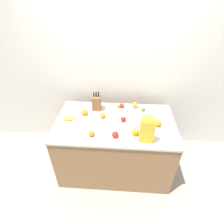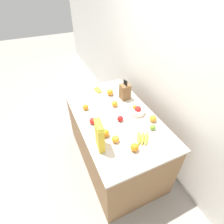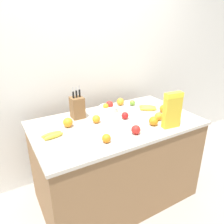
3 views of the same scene
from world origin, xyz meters
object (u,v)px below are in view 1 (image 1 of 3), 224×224
apple_rear (123,119)px  orange_back_center (91,133)px  cereal_box (147,130)px  orange_near_bowl (158,123)px  fruit_bowl (120,108)px  orange_mid_right (135,105)px  orange_front_center (103,115)px  apple_leftmost (143,109)px  banana_bunch_right (69,118)px  knife_block (97,103)px  apple_front (115,134)px  orange_mid_left (84,112)px  banana_bunch_left (150,117)px  orange_by_cereal (136,132)px  orange_front_left (145,129)px

apple_rear → orange_back_center: 0.48m
cereal_box → orange_near_bowl: bearing=65.8°
fruit_bowl → orange_mid_right: bearing=24.5°
orange_front_center → orange_back_center: (-0.09, -0.37, -0.00)m
fruit_bowl → apple_leftmost: (0.32, 0.02, -0.01)m
banana_bunch_right → orange_near_bowl: 1.17m
apple_rear → apple_leftmost: (0.28, 0.27, -0.00)m
knife_block → apple_front: bearing=-62.4°
fruit_bowl → orange_mid_left: bearing=-164.5°
fruit_bowl → orange_mid_right: 0.23m
banana_bunch_left → orange_by_cereal: 0.40m
banana_bunch_left → orange_front_center: 0.64m
knife_block → orange_front_left: knife_block is taller
orange_mid_left → orange_by_cereal: bearing=-27.7°
apple_rear → orange_back_center: (-0.38, -0.30, 0.00)m
orange_front_center → orange_front_left: size_ratio=0.97×
knife_block → orange_front_center: size_ratio=4.24×
apple_front → orange_mid_left: bearing=137.3°
orange_back_center → apple_front: bearing=-0.6°
cereal_box → orange_mid_left: cereal_box is taller
banana_bunch_right → orange_front_left: size_ratio=2.35×
fruit_bowl → apple_leftmost: size_ratio=3.16×
apple_leftmost → orange_front_left: (-0.01, -0.45, 0.01)m
apple_front → orange_front_center: bearing=117.5°
apple_rear → orange_near_bowl: size_ratio=0.84×
orange_front_left → orange_mid_left: bearing=159.7°
banana_bunch_right → knife_block: bearing=39.0°
apple_rear → orange_front_left: (0.27, -0.19, 0.00)m
knife_block → orange_mid_left: size_ratio=3.68×
knife_block → banana_bunch_left: knife_block is taller
cereal_box → orange_near_bowl: 0.37m
fruit_bowl → orange_back_center: size_ratio=2.81×
orange_back_center → cereal_box: bearing=-4.6°
orange_by_cereal → orange_front_left: bearing=28.7°
apple_leftmost → orange_mid_left: orange_mid_left is taller
banana_bunch_right → orange_mid_right: bearing=21.7°
fruit_bowl → banana_bunch_right: 0.72m
cereal_box → orange_by_cereal: cereal_box is taller
apple_leftmost → apple_front: bearing=-122.6°
apple_front → orange_back_center: bearing=179.4°
apple_front → orange_back_center: apple_front is taller
orange_back_center → apple_leftmost: bearing=41.3°
orange_front_center → orange_mid_left: orange_mid_left is taller
apple_leftmost → apple_rear: bearing=-135.9°
orange_back_center → orange_mid_right: 0.84m
cereal_box → orange_front_left: cereal_box is taller
apple_rear → orange_mid_right: bearing=64.7°
apple_rear → apple_leftmost: size_ratio=1.09×
banana_bunch_left → orange_back_center: (-0.73, -0.39, 0.02)m
banana_bunch_right → orange_back_center: 0.46m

